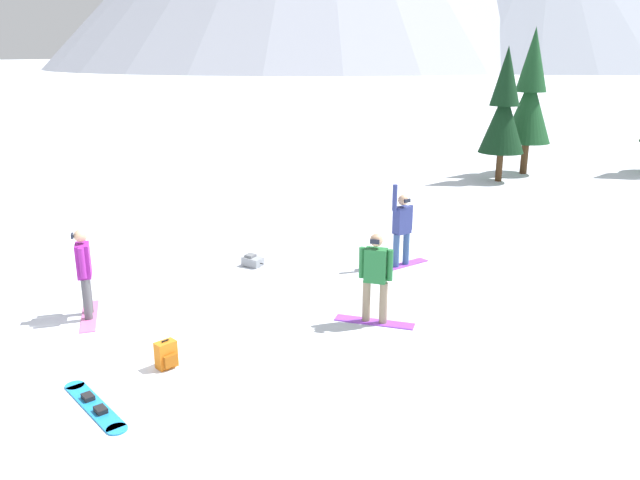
# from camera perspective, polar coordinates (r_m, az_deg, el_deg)

# --- Properties ---
(ground_plane) EXTENTS (800.00, 800.00, 0.00)m
(ground_plane) POSITION_cam_1_polar(r_m,az_deg,el_deg) (11.59, -18.34, -8.95)
(ground_plane) COLOR silver
(snowboarder_foreground) EXTENTS (1.30, 1.26, 1.73)m
(snowboarder_foreground) POSITION_cam_1_polar(r_m,az_deg,el_deg) (12.56, -20.53, -2.68)
(snowboarder_foreground) COLOR pink
(snowboarder_foreground) RESTS_ON ground_plane
(snowboarder_midground) EXTENTS (1.52, 0.59, 1.73)m
(snowboarder_midground) POSITION_cam_1_polar(r_m,az_deg,el_deg) (11.55, 5.04, -3.31)
(snowboarder_midground) COLOR #993FD8
(snowboarder_midground) RESTS_ON ground_plane
(snowboarder_background) EXTENTS (0.89, 1.56, 1.99)m
(snowboarder_background) POSITION_cam_1_polar(r_m,az_deg,el_deg) (14.71, 7.42, 1.08)
(snowboarder_background) COLOR #993FD8
(snowboarder_background) RESTS_ON ground_plane
(loose_snowboard_near_left) EXTENTS (1.79, 0.86, 0.09)m
(loose_snowboard_near_left) POSITION_cam_1_polar(r_m,az_deg,el_deg) (9.79, -19.73, -13.91)
(loose_snowboard_near_left) COLOR #1E8CD8
(loose_snowboard_near_left) RESTS_ON ground_plane
(backpack_orange) EXTENTS (0.33, 0.36, 0.47)m
(backpack_orange) POSITION_cam_1_polar(r_m,az_deg,el_deg) (10.48, -13.72, -10.06)
(backpack_orange) COLOR orange
(backpack_orange) RESTS_ON ground_plane
(backpack_grey) EXTENTS (0.53, 0.32, 0.28)m
(backpack_grey) POSITION_cam_1_polar(r_m,az_deg,el_deg) (14.92, -6.13, -1.89)
(backpack_grey) COLOR gray
(backpack_grey) RESTS_ON ground_plane
(pine_tree_broad) EXTENTS (1.72, 1.72, 5.09)m
(pine_tree_broad) POSITION_cam_1_polar(r_m,az_deg,el_deg) (25.35, 16.30, 11.30)
(pine_tree_broad) COLOR #472D19
(pine_tree_broad) RESTS_ON ground_plane
(pine_tree_tall) EXTENTS (1.88, 1.88, 5.82)m
(pine_tree_tall) POSITION_cam_1_polar(r_m,az_deg,el_deg) (27.31, 18.48, 12.28)
(pine_tree_tall) COLOR #472D19
(pine_tree_tall) RESTS_ON ground_plane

